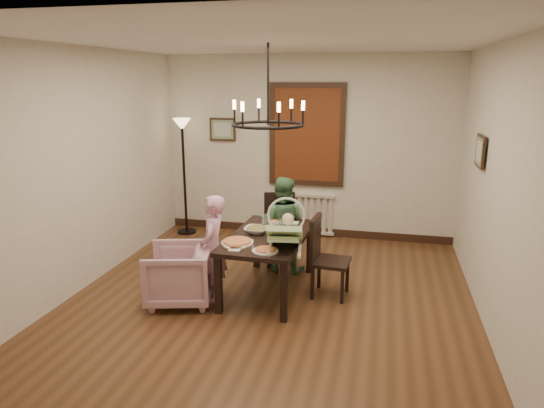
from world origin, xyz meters
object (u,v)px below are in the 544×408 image
at_px(baby_bouncer, 285,232).
at_px(drinking_glass, 265,225).
at_px(chair_far, 281,229).
at_px(seated_man, 282,232).
at_px(dining_table, 268,242).
at_px(elderly_woman, 213,257).
at_px(floor_lamp, 184,178).
at_px(armchair, 179,274).
at_px(chair_right, 331,257).

xyz_separation_m(baby_bouncer, drinking_glass, (-0.35, 0.52, -0.11)).
height_order(chair_far, seated_man, seated_man).
relative_size(dining_table, elderly_woman, 1.51).
bearing_deg(dining_table, floor_lamp, 136.52).
distance_m(armchair, baby_bouncer, 1.31).
bearing_deg(chair_right, floor_lamp, 59.33).
height_order(dining_table, drinking_glass, drinking_glass).
xyz_separation_m(dining_table, drinking_glass, (-0.06, 0.10, 0.16)).
distance_m(baby_bouncer, drinking_glass, 0.64).
distance_m(chair_far, chair_right, 1.17).
relative_size(chair_far, chair_right, 1.01).
xyz_separation_m(dining_table, chair_right, (0.72, 0.04, -0.14)).
height_order(baby_bouncer, drinking_glass, baby_bouncer).
xyz_separation_m(armchair, floor_lamp, (-0.92, 2.37, 0.57)).
xyz_separation_m(chair_far, baby_bouncer, (0.33, -1.34, 0.41)).
bearing_deg(elderly_woman, floor_lamp, -155.78).
bearing_deg(floor_lamp, drinking_glass, -45.12).
bearing_deg(chair_right, drinking_glass, 90.76).
distance_m(chair_far, seated_man, 0.25).
relative_size(drinking_glass, floor_lamp, 0.09).
bearing_deg(seated_man, dining_table, 92.44).
xyz_separation_m(dining_table, floor_lamp, (-1.82, 1.87, 0.29)).
height_order(chair_far, floor_lamp, floor_lamp).
distance_m(drinking_glass, floor_lamp, 2.49).
relative_size(dining_table, baby_bouncer, 2.61).
relative_size(chair_right, elderly_woman, 0.94).
xyz_separation_m(armchair, seated_man, (0.92, 1.18, 0.19)).
relative_size(armchair, seated_man, 0.70).
relative_size(armchair, floor_lamp, 0.40).
distance_m(dining_table, seated_man, 0.68).
bearing_deg(floor_lamp, seated_man, -32.86).
bearing_deg(baby_bouncer, armchair, 175.23).
height_order(seated_man, floor_lamp, floor_lamp).
bearing_deg(chair_far, baby_bouncer, -93.61).
bearing_deg(drinking_glass, seated_man, 81.76).
relative_size(seated_man, drinking_glass, 6.59).
relative_size(elderly_woman, floor_lamp, 0.56).
relative_size(baby_bouncer, drinking_glass, 3.71).
bearing_deg(floor_lamp, chair_right, -35.61).
bearing_deg(floor_lamp, baby_bouncer, -47.38).
relative_size(seated_man, floor_lamp, 0.57).
relative_size(chair_right, armchair, 1.31).
bearing_deg(chair_right, chair_far, 46.60).
xyz_separation_m(chair_right, floor_lamp, (-2.55, 1.82, 0.43)).
relative_size(elderly_woman, seated_man, 0.97).
distance_m(dining_table, drinking_glass, 0.20).
height_order(chair_right, baby_bouncer, baby_bouncer).
xyz_separation_m(seated_man, floor_lamp, (-1.84, 1.19, 0.39)).
bearing_deg(baby_bouncer, chair_far, 95.21).
distance_m(chair_right, baby_bouncer, 0.76).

